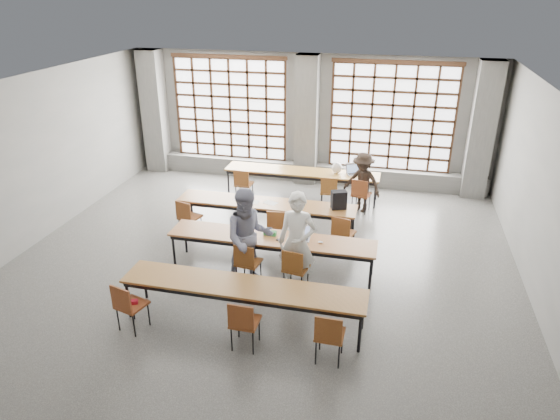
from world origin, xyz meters
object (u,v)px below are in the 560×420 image
object	(u,v)px
desk_row_d	(243,289)
chair_mid_right	(342,231)
desk_row_b	(266,205)
chair_back_mid	(329,189)
red_pouch	(131,302)
chair_front_left	(247,260)
plastic_bag	(337,168)
student_female	(249,238)
chair_near_mid	(243,320)
laptop_front	(301,235)
desk_row_a	(302,173)
mouse	(321,242)
chair_mid_left	(187,215)
chair_back_right	(361,192)
student_male	(297,243)
chair_near_right	(329,333)
laptop_back	(354,171)
chair_mid_centre	(277,224)
chair_near_left	(128,303)
chair_back_left	(243,182)
chair_front_right	(295,266)
student_back	(362,182)
phone	(279,240)
green_box	(270,233)
desk_row_c	(272,240)
backpack	(339,200)

from	to	relation	value
desk_row_d	chair_mid_right	world-z (taller)	chair_mid_right
desk_row_b	chair_back_mid	bearing A→B (deg)	52.87
desk_row_b	red_pouch	distance (m)	4.05
chair_front_left	red_pouch	distance (m)	2.18
plastic_bag	student_female	bearing A→B (deg)	-103.61
chair_back_mid	desk_row_d	bearing A→B (deg)	-98.10
chair_near_mid	laptop_front	bearing A→B (deg)	81.12
desk_row_a	desk_row_b	xyz separation A→B (m)	(-0.38, -2.19, 0.00)
mouse	plastic_bag	world-z (taller)	plastic_bag
plastic_bag	chair_near_mid	bearing A→B (deg)	-95.42
desk_row_d	chair_mid_left	distance (m)	3.42
chair_back_right	student_male	size ratio (longest dim) A/B	0.46
chair_near_right	laptop_back	bearing A→B (deg)	92.66
student_female	laptop_back	distance (m)	4.62
chair_mid_left	mouse	xyz separation A→B (m)	(3.10, -0.98, 0.21)
chair_back_right	chair_mid_centre	distance (m)	2.69
chair_back_right	chair_near_mid	distance (m)	5.65
chair_near_left	chair_near_mid	world-z (taller)	same
chair_back_left	chair_near_mid	world-z (taller)	same
chair_front_left	chair_front_right	size ratio (longest dim) A/B	1.00
student_back	phone	xyz separation A→B (m)	(-1.27, -3.38, -0.01)
chair_back_right	chair_mid_right	xyz separation A→B (m)	(-0.18, -2.19, 0.00)
phone	chair_mid_right	bearing A→B (deg)	44.61
mouse	desk_row_b	bearing A→B (deg)	132.63
laptop_back	plastic_bag	distance (m)	0.44
laptop_front	mouse	world-z (taller)	laptop_front
chair_back_left	red_pouch	bearing A→B (deg)	-91.92
chair_near_right	student_back	world-z (taller)	student_back
red_pouch	chair_mid_left	bearing A→B (deg)	97.26
chair_front_left	red_pouch	xyz separation A→B (m)	(-1.43, -1.64, -0.04)
desk_row_a	laptop_front	size ratio (longest dim) A/B	10.58
phone	chair_back_left	bearing A→B (deg)	118.12
mouse	red_pouch	xyz separation A→B (m)	(-2.69, -2.25, -0.25)
chair_mid_right	red_pouch	world-z (taller)	chair_mid_right
chair_mid_centre	student_back	world-z (taller)	student_back
desk_row_b	chair_back_left	bearing A→B (deg)	123.35
desk_row_a	student_female	distance (m)	4.29
desk_row_b	desk_row_a	bearing A→B (deg)	80.29
chair_mid_centre	red_pouch	bearing A→B (deg)	-116.59
laptop_back	red_pouch	distance (m)	6.81
student_female	green_box	distance (m)	0.65
desk_row_c	green_box	xyz separation A→B (m)	(-0.05, 0.08, 0.11)
chair_near_right	chair_near_mid	bearing A→B (deg)	-180.00
chair_near_right	chair_back_left	bearing A→B (deg)	118.74
student_female	chair_back_right	bearing A→B (deg)	41.37
chair_mid_centre	backpack	size ratio (longest dim) A/B	2.20
desk_row_c	chair_front_left	size ratio (longest dim) A/B	4.55
desk_row_d	chair_back_right	xyz separation A→B (m)	(1.47, 4.87, -0.13)
desk_row_a	chair_mid_left	bearing A→B (deg)	-125.33
laptop_front	red_pouch	distance (m)	3.31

